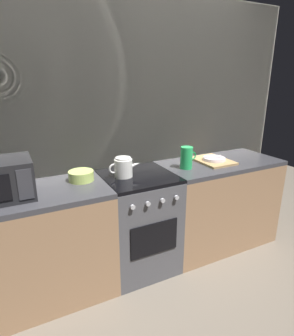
{
  "coord_description": "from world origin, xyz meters",
  "views": [
    {
      "loc": [
        -0.95,
        -2.05,
        1.7
      ],
      "look_at": [
        0.09,
        0.0,
        0.95
      ],
      "focal_mm": 30.15,
      "sensor_mm": 36.0,
      "label": 1
    }
  ],
  "objects_px": {
    "stove_unit": "(138,222)",
    "pitcher": "(187,158)",
    "dish_pile": "(213,160)",
    "mixing_bowl": "(81,176)",
    "kettle": "(123,167)"
  },
  "relations": [
    {
      "from": "pitcher",
      "to": "dish_pile",
      "type": "xyz_separation_m",
      "value": [
        0.35,
        0.05,
        -0.08
      ]
    },
    {
      "from": "mixing_bowl",
      "to": "pitcher",
      "type": "xyz_separation_m",
      "value": [
        0.93,
        -0.12,
        0.06
      ]
    },
    {
      "from": "kettle",
      "to": "mixing_bowl",
      "type": "xyz_separation_m",
      "value": [
        -0.34,
        0.07,
        -0.04
      ]
    },
    {
      "from": "stove_unit",
      "to": "dish_pile",
      "type": "height_order",
      "value": "dish_pile"
    },
    {
      "from": "mixing_bowl",
      "to": "pitcher",
      "type": "bearing_deg",
      "value": -7.03
    },
    {
      "from": "kettle",
      "to": "pitcher",
      "type": "xyz_separation_m",
      "value": [
        0.59,
        -0.05,
        0.02
      ]
    },
    {
      "from": "pitcher",
      "to": "stove_unit",
      "type": "bearing_deg",
      "value": 176.56
    },
    {
      "from": "mixing_bowl",
      "to": "stove_unit",
      "type": "bearing_deg",
      "value": -10.67
    },
    {
      "from": "pitcher",
      "to": "dish_pile",
      "type": "relative_size",
      "value": 0.5
    },
    {
      "from": "dish_pile",
      "to": "pitcher",
      "type": "bearing_deg",
      "value": -171.92
    },
    {
      "from": "mixing_bowl",
      "to": "dish_pile",
      "type": "height_order",
      "value": "mixing_bowl"
    },
    {
      "from": "pitcher",
      "to": "kettle",
      "type": "bearing_deg",
      "value": 175.17
    },
    {
      "from": "stove_unit",
      "to": "pitcher",
      "type": "xyz_separation_m",
      "value": [
        0.47,
        -0.03,
        0.55
      ]
    },
    {
      "from": "pitcher",
      "to": "dish_pile",
      "type": "distance_m",
      "value": 0.36
    },
    {
      "from": "stove_unit",
      "to": "kettle",
      "type": "bearing_deg",
      "value": 169.8
    }
  ]
}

